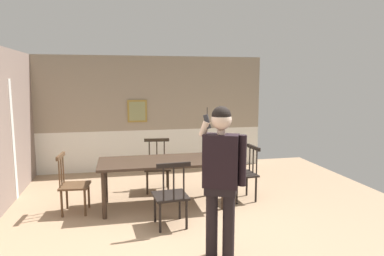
{
  "coord_description": "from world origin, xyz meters",
  "views": [
    {
      "loc": [
        -0.75,
        -4.35,
        2.08
      ],
      "look_at": [
        0.15,
        -0.11,
        1.48
      ],
      "focal_mm": 32.41,
      "sensor_mm": 36.0,
      "label": 1
    }
  ],
  "objects": [
    {
      "name": "dining_table",
      "position": [
        -0.07,
        1.16,
        0.69
      ],
      "size": [
        2.07,
        0.92,
        0.78
      ],
      "rotation": [
        0.0,
        0.0,
        0.0
      ],
      "color": "#38281E",
      "rests_on": "ground_plane"
    },
    {
      "name": "chair_by_doorway",
      "position": [
        -1.49,
        1.16,
        0.46
      ],
      "size": [
        0.46,
        0.46,
        0.94
      ],
      "rotation": [
        0.0,
        0.0,
        4.63
      ],
      "color": "#513823",
      "rests_on": "ground_plane"
    },
    {
      "name": "ground_plane",
      "position": [
        0.0,
        0.0,
        0.0
      ],
      "size": [
        8.0,
        8.0,
        0.0
      ],
      "primitive_type": "plane",
      "color": "#9E7F60"
    },
    {
      "name": "room_back_partition",
      "position": [
        -0.0,
        3.64,
        1.26
      ],
      "size": [
        5.22,
        0.17,
        2.61
      ],
      "color": "gray",
      "rests_on": "ground_plane"
    },
    {
      "name": "chair_near_window",
      "position": [
        -0.07,
        2.01,
        0.47
      ],
      "size": [
        0.52,
        0.52,
        0.96
      ],
      "rotation": [
        0.0,
        0.0,
        3.05
      ],
      "color": "#2D2319",
      "rests_on": "ground_plane"
    },
    {
      "name": "chair_at_table_head",
      "position": [
        -0.06,
        0.32,
        0.47
      ],
      "size": [
        0.51,
        0.51,
        0.97
      ],
      "rotation": [
        0.0,
        0.0,
        0.08
      ],
      "color": "black",
      "rests_on": "ground_plane"
    },
    {
      "name": "chair_opposite_corner",
      "position": [
        1.36,
        1.17,
        0.47
      ],
      "size": [
        0.48,
        0.48,
        0.95
      ],
      "rotation": [
        0.0,
        0.0,
        1.65
      ],
      "color": "black",
      "rests_on": "ground_plane"
    },
    {
      "name": "person_figure",
      "position": [
        0.38,
        -0.66,
        1.04
      ],
      "size": [
        0.52,
        0.36,
        1.79
      ],
      "rotation": [
        0.0,
        0.0,
        2.71
      ],
      "color": "black",
      "rests_on": "ground_plane"
    }
  ]
}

